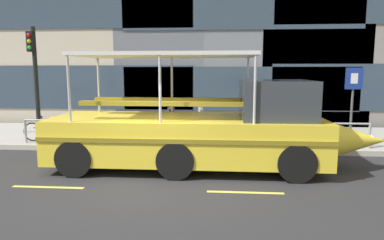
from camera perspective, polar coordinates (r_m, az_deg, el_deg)
The scene contains 12 objects.
ground_plane at distance 9.24m, azimuth -6.82°, elevation -9.77°, with size 120.00×120.00×0.00m, color #2B2B2D.
sidewalk at distance 14.58m, azimuth -2.55°, elevation -2.67°, with size 32.00×4.80×0.18m, color #A8A59E.
curb_edge at distance 12.17m, azimuth -3.98°, elevation -4.88°, with size 32.00×0.18×0.18m, color #B2ADA3.
lane_centreline at distance 8.53m, azimuth -7.83°, elevation -11.31°, with size 25.80×0.12×0.01m.
curb_guardrail at distance 12.28m, azimuth -0.19°, elevation -1.47°, with size 12.36×0.09×0.88m.
traffic_light_pole at distance 14.05m, azimuth -24.49°, elevation 7.06°, with size 0.24×0.46×4.23m.
parking_sign at distance 13.53m, azimuth 25.00°, elevation 4.08°, with size 0.60×0.12×2.75m.
leaned_bicycle at distance 14.16m, azimuth -22.98°, elevation -1.74°, with size 1.74×0.46×0.96m.
duck_tour_boat at distance 10.05m, azimuth 2.31°, elevation -1.74°, with size 9.71×2.64×3.32m.
pedestrian_near_bow at distance 13.91m, azimuth 17.41°, elevation 0.78°, with size 0.29×0.41×1.58m.
pedestrian_mid_left at distance 12.86m, azimuth 1.43°, elevation 0.43°, with size 0.21×0.44×1.53m.
pedestrian_mid_right at distance 12.95m, azimuth -3.46°, elevation 0.49°, with size 0.23×0.43×1.53m.
Camera 1 is at (1.75, -8.61, 2.84)m, focal length 32.36 mm.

